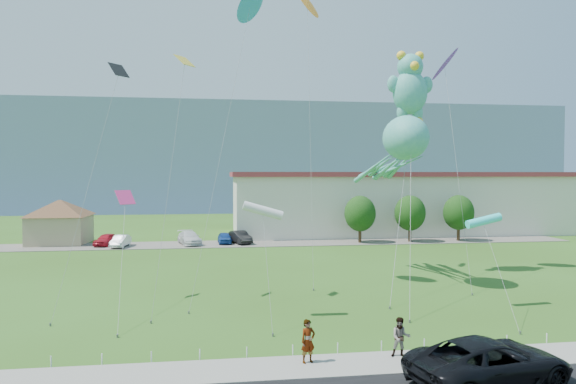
{
  "coord_description": "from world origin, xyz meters",
  "views": [
    {
      "loc": [
        -6.21,
        -23.12,
        7.93
      ],
      "look_at": [
        -1.94,
        8.0,
        6.83
      ],
      "focal_mm": 32.0,
      "sensor_mm": 36.0,
      "label": 1
    }
  ],
  "objects_px": {
    "pavilion": "(60,217)",
    "suv": "(490,362)",
    "pedestrian_left": "(308,341)",
    "pedestrian_right": "(401,337)",
    "parked_car_silver": "(121,241)",
    "parked_car_black": "(240,237)",
    "parked_car_blue": "(225,238)",
    "parked_car_white": "(189,238)",
    "octopus_kite": "(399,149)",
    "teddy_bear_kite": "(410,87)",
    "parked_car_red": "(106,239)",
    "warehouse": "(452,202)"
  },
  "relations": [
    {
      "from": "pavilion",
      "to": "suv",
      "type": "distance_m",
      "value": 51.66
    },
    {
      "from": "pedestrian_left",
      "to": "pedestrian_right",
      "type": "bearing_deg",
      "value": -18.47
    },
    {
      "from": "parked_car_silver",
      "to": "pedestrian_left",
      "type": "bearing_deg",
      "value": -62.11
    },
    {
      "from": "pavilion",
      "to": "parked_car_black",
      "type": "distance_m",
      "value": 20.57
    },
    {
      "from": "parked_car_blue",
      "to": "parked_car_black",
      "type": "xyz_separation_m",
      "value": [
        1.72,
        -0.16,
        0.09
      ]
    },
    {
      "from": "pedestrian_right",
      "to": "parked_car_black",
      "type": "distance_m",
      "value": 37.89
    },
    {
      "from": "parked_car_white",
      "to": "octopus_kite",
      "type": "xyz_separation_m",
      "value": [
        16.2,
        -22.64,
        8.96
      ]
    },
    {
      "from": "parked_car_blue",
      "to": "teddy_bear_kite",
      "type": "bearing_deg",
      "value": -56.55
    },
    {
      "from": "parked_car_red",
      "to": "octopus_kite",
      "type": "distance_m",
      "value": 35.26
    },
    {
      "from": "suv",
      "to": "parked_car_silver",
      "type": "distance_m",
      "value": 44.53
    },
    {
      "from": "pavilion",
      "to": "octopus_kite",
      "type": "bearing_deg",
      "value": -39.6
    },
    {
      "from": "warehouse",
      "to": "parked_car_blue",
      "type": "xyz_separation_m",
      "value": [
        -31.46,
        -8.62,
        -3.45
      ]
    },
    {
      "from": "pavilion",
      "to": "parked_car_blue",
      "type": "relative_size",
      "value": 2.53
    },
    {
      "from": "warehouse",
      "to": "suv",
      "type": "xyz_separation_m",
      "value": [
        -22.22,
        -49.5,
        -3.18
      ]
    },
    {
      "from": "pavilion",
      "to": "parked_car_blue",
      "type": "xyz_separation_m",
      "value": [
        18.54,
        -2.62,
        -2.35
      ]
    },
    {
      "from": "pedestrian_left",
      "to": "teddy_bear_kite",
      "type": "xyz_separation_m",
      "value": [
        11.48,
        18.45,
        13.86
      ]
    },
    {
      "from": "suv",
      "to": "pedestrian_left",
      "type": "bearing_deg",
      "value": 50.0
    },
    {
      "from": "parked_car_silver",
      "to": "teddy_bear_kite",
      "type": "distance_m",
      "value": 34.36
    },
    {
      "from": "parked_car_blue",
      "to": "parked_car_silver",
      "type": "bearing_deg",
      "value": -176.56
    },
    {
      "from": "parked_car_silver",
      "to": "parked_car_black",
      "type": "distance_m",
      "value": 12.97
    },
    {
      "from": "parked_car_white",
      "to": "parked_car_red",
      "type": "bearing_deg",
      "value": 162.98
    },
    {
      "from": "suv",
      "to": "parked_car_blue",
      "type": "height_order",
      "value": "suv"
    },
    {
      "from": "pavilion",
      "to": "parked_car_white",
      "type": "xyz_separation_m",
      "value": [
        14.61,
        -2.84,
        -2.25
      ]
    },
    {
      "from": "parked_car_blue",
      "to": "teddy_bear_kite",
      "type": "distance_m",
      "value": 27.96
    },
    {
      "from": "pavilion",
      "to": "parked_car_silver",
      "type": "distance_m",
      "value": 8.65
    },
    {
      "from": "suv",
      "to": "warehouse",
      "type": "bearing_deg",
      "value": -37.86
    },
    {
      "from": "warehouse",
      "to": "parked_car_red",
      "type": "relative_size",
      "value": 15.86
    },
    {
      "from": "parked_car_red",
      "to": "parked_car_blue",
      "type": "distance_m",
      "value": 12.96
    },
    {
      "from": "pedestrian_left",
      "to": "parked_car_red",
      "type": "relative_size",
      "value": 0.47
    },
    {
      "from": "parked_car_white",
      "to": "octopus_kite",
      "type": "height_order",
      "value": "octopus_kite"
    },
    {
      "from": "warehouse",
      "to": "teddy_bear_kite",
      "type": "relative_size",
      "value": 3.45
    },
    {
      "from": "pavilion",
      "to": "parked_car_red",
      "type": "relative_size",
      "value": 2.39
    },
    {
      "from": "pedestrian_right",
      "to": "parked_car_blue",
      "type": "xyz_separation_m",
      "value": [
        -6.99,
        37.68,
        -0.27
      ]
    },
    {
      "from": "suv",
      "to": "octopus_kite",
      "type": "height_order",
      "value": "octopus_kite"
    },
    {
      "from": "parked_car_silver",
      "to": "octopus_kite",
      "type": "relative_size",
      "value": 0.25
    },
    {
      "from": "pedestrian_left",
      "to": "teddy_bear_kite",
      "type": "bearing_deg",
      "value": 38.42
    },
    {
      "from": "parked_car_white",
      "to": "parked_car_black",
      "type": "xyz_separation_m",
      "value": [
        5.65,
        0.07,
        -0.01
      ]
    },
    {
      "from": "parked_car_red",
      "to": "parked_car_white",
      "type": "height_order",
      "value": "parked_car_white"
    },
    {
      "from": "warehouse",
      "to": "parked_car_red",
      "type": "xyz_separation_m",
      "value": [
        -44.43,
        -8.58,
        -3.41
      ]
    },
    {
      "from": "pavilion",
      "to": "suv",
      "type": "xyz_separation_m",
      "value": [
        27.78,
        -43.5,
        -2.08
      ]
    },
    {
      "from": "warehouse",
      "to": "pedestrian_left",
      "type": "height_order",
      "value": "warehouse"
    },
    {
      "from": "parked_car_white",
      "to": "octopus_kite",
      "type": "relative_size",
      "value": 0.32
    },
    {
      "from": "pedestrian_left",
      "to": "parked_car_red",
      "type": "xyz_separation_m",
      "value": [
        -15.9,
        37.8,
        -0.28
      ]
    },
    {
      "from": "parked_car_red",
      "to": "parked_car_blue",
      "type": "height_order",
      "value": "parked_car_red"
    },
    {
      "from": "pedestrian_left",
      "to": "pedestrian_right",
      "type": "height_order",
      "value": "pedestrian_left"
    },
    {
      "from": "parked_car_blue",
      "to": "suv",
      "type": "bearing_deg",
      "value": -80.55
    },
    {
      "from": "octopus_kite",
      "to": "parked_car_red",
      "type": "bearing_deg",
      "value": 137.77
    },
    {
      "from": "suv",
      "to": "teddy_bear_kite",
      "type": "bearing_deg",
      "value": -27.16
    },
    {
      "from": "warehouse",
      "to": "parked_car_silver",
      "type": "xyz_separation_m",
      "value": [
        -42.66,
        -9.94,
        -3.44
      ]
    },
    {
      "from": "pavilion",
      "to": "suv",
      "type": "bearing_deg",
      "value": -57.43
    }
  ]
}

